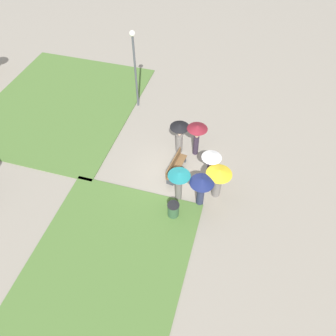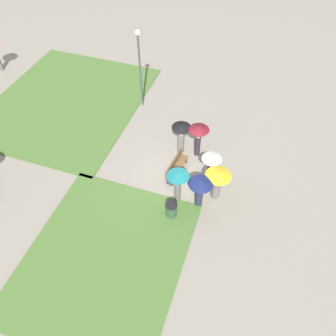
% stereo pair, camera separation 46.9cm
% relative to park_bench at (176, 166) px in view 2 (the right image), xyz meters
% --- Properties ---
extents(ground_plane, '(90.00, 90.00, 0.00)m').
position_rel_park_bench_xyz_m(ground_plane, '(-0.20, -0.12, -0.47)').
color(ground_plane, gray).
extents(lawn_patch_near, '(7.67, 6.45, 0.06)m').
position_rel_park_bench_xyz_m(lawn_patch_near, '(-5.49, 1.40, -0.44)').
color(lawn_patch_near, '#4C7033').
rests_on(lawn_patch_near, ground_plane).
extents(lawn_patch_far, '(10.48, 8.88, 0.06)m').
position_rel_park_bench_xyz_m(lawn_patch_far, '(3.42, 8.29, -0.44)').
color(lawn_patch_far, '#4C7033').
rests_on(lawn_patch_far, ground_plane).
extents(park_bench, '(1.92, 0.65, 0.90)m').
position_rel_park_bench_xyz_m(park_bench, '(0.00, 0.00, 0.00)').
color(park_bench, brown).
rests_on(park_bench, ground_plane).
extents(lamp_post, '(0.32, 0.32, 4.82)m').
position_rel_park_bench_xyz_m(lamp_post, '(4.69, 3.67, 2.58)').
color(lamp_post, '#474C51').
rests_on(lamp_post, ground_plane).
extents(trash_bin, '(0.56, 0.56, 0.82)m').
position_rel_park_bench_xyz_m(trash_bin, '(-2.56, -0.60, -0.06)').
color(trash_bin, '#335638').
rests_on(trash_bin, ground_plane).
extents(crowd_person_maroon, '(1.05, 1.05, 1.98)m').
position_rel_park_bench_xyz_m(crowd_person_maroon, '(1.61, -0.69, 1.01)').
color(crowd_person_maroon, '#2D2333').
rests_on(crowd_person_maroon, ground_plane).
extents(crowd_person_white, '(0.95, 0.95, 1.87)m').
position_rel_park_bench_xyz_m(crowd_person_white, '(0.01, -1.75, 0.89)').
color(crowd_person_white, '#2D2333').
rests_on(crowd_person_white, ground_plane).
extents(crowd_person_navy, '(1.12, 1.12, 1.78)m').
position_rel_park_bench_xyz_m(crowd_person_navy, '(-1.55, -1.62, 0.86)').
color(crowd_person_navy, '#282D47').
rests_on(crowd_person_navy, ground_plane).
extents(crowd_person_teal, '(1.04, 1.04, 1.89)m').
position_rel_park_bench_xyz_m(crowd_person_teal, '(-1.54, -0.57, 0.91)').
color(crowd_person_teal, slate).
rests_on(crowd_person_teal, ground_plane).
extents(crowd_person_black, '(1.01, 1.01, 1.90)m').
position_rel_park_bench_xyz_m(crowd_person_black, '(1.55, 0.21, 0.79)').
color(crowd_person_black, slate).
rests_on(crowd_person_black, ground_plane).
extents(crowd_person_yellow, '(1.20, 1.20, 1.78)m').
position_rel_park_bench_xyz_m(crowd_person_yellow, '(-0.83, -2.26, 0.82)').
color(crowd_person_yellow, slate).
rests_on(crowd_person_yellow, ground_plane).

